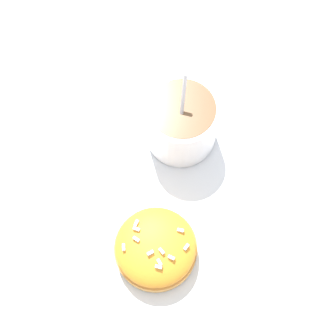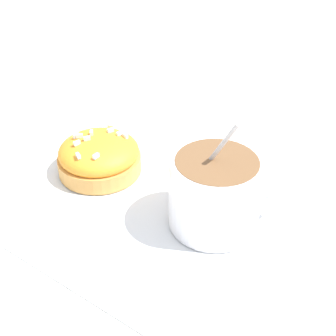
# 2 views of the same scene
# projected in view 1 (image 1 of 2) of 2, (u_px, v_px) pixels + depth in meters

# --- Properties ---
(ground_plane) EXTENTS (3.00, 3.00, 0.00)m
(ground_plane) POSITION_uv_depth(u_px,v_px,m) (175.00, 192.00, 0.55)
(ground_plane) COLOR silver
(paper_napkin) EXTENTS (0.29, 0.26, 0.00)m
(paper_napkin) POSITION_uv_depth(u_px,v_px,m) (175.00, 192.00, 0.55)
(paper_napkin) COLOR white
(paper_napkin) RESTS_ON ground_plane
(coffee_cup) EXTENTS (0.10, 0.09, 0.11)m
(coffee_cup) POSITION_uv_depth(u_px,v_px,m) (181.00, 120.00, 0.54)
(coffee_cup) COLOR white
(coffee_cup) RESTS_ON paper_napkin
(frosted_pastry) EXTENTS (0.09, 0.09, 0.04)m
(frosted_pastry) POSITION_uv_depth(u_px,v_px,m) (156.00, 248.00, 0.50)
(frosted_pastry) COLOR #D19347
(frosted_pastry) RESTS_ON paper_napkin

